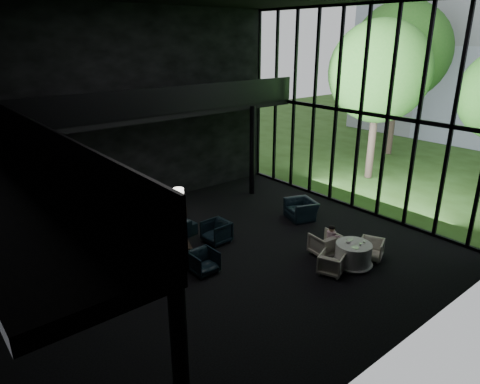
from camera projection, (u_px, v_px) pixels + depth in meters
floor at (221, 258)px, 13.99m from camera, size 14.00×12.00×0.02m
wall_back at (129, 112)px, 16.97m from camera, size 14.00×0.04×8.00m
wall_front at (405, 191)px, 8.27m from camera, size 14.00×0.04×8.00m
curtain_wall at (361, 113)px, 16.78m from camera, size 0.20×12.00×8.00m
mezzanine_back at (163, 112)px, 16.84m from camera, size 12.00×2.00×0.25m
railing_left at (38, 143)px, 9.43m from camera, size 0.06×12.00×1.00m
railing_back at (176, 100)px, 15.91m from camera, size 12.00×0.06×1.00m
column_nw at (1, 188)px, 14.45m from camera, size 0.24×0.24×4.00m
column_ne at (252, 151)px, 19.07m from camera, size 0.24×0.24×4.00m
tree_near at (379, 72)px, 20.22m from camera, size 4.80×4.80×7.65m
tree_far at (401, 52)px, 24.41m from camera, size 5.60×5.60×8.80m
console at (145, 222)px, 15.84m from camera, size 2.21×0.50×0.70m
bronze_urn at (141, 198)px, 15.71m from camera, size 0.65×0.65×1.21m
side_table_left at (101, 232)px, 15.09m from camera, size 0.56×0.56×0.61m
table_lamp_left at (100, 213)px, 14.73m from camera, size 0.40×0.40×0.68m
side_table_right at (179, 211)px, 17.02m from camera, size 0.47×0.47×0.52m
table_lamp_right at (178, 193)px, 16.71m from camera, size 0.43×0.43×0.72m
sofa at (167, 229)px, 15.04m from camera, size 2.36×0.96×0.90m
lounge_armchair_west at (142, 261)px, 12.85m from camera, size 0.92×0.98×0.95m
lounge_armchair_east at (216, 230)px, 14.90m from camera, size 0.91×0.96×0.96m
lounge_armchair_south at (204, 261)px, 12.99m from camera, size 0.78×0.73×0.80m
window_armchair at (301, 205)px, 16.83m from camera, size 1.17×1.45×1.10m
coffee_table at (176, 250)px, 14.03m from camera, size 1.18×1.18×0.41m
dining_table at (353, 256)px, 13.42m from camera, size 1.27×1.27×0.75m
dining_chair_north at (325, 242)px, 14.06m from camera, size 0.97×0.92×0.91m
dining_chair_east at (371, 249)px, 13.84m from camera, size 0.85×0.87×0.69m
dining_chair_west at (332, 263)px, 12.96m from camera, size 0.82×0.84×0.68m
child at (331, 234)px, 13.90m from camera, size 0.29×0.29×0.62m
plate_a at (355, 248)px, 13.03m from camera, size 0.29×0.29×0.01m
plate_b at (350, 240)px, 13.55m from camera, size 0.27×0.27×0.02m
saucer at (363, 243)px, 13.30m from camera, size 0.17×0.17×0.01m
coffee_cup at (364, 242)px, 13.34m from camera, size 0.09×0.09×0.06m
cereal_bowl at (348, 242)px, 13.32m from camera, size 0.16×0.16×0.08m
cream_pot at (360, 245)px, 13.16m from camera, size 0.07×0.07×0.07m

